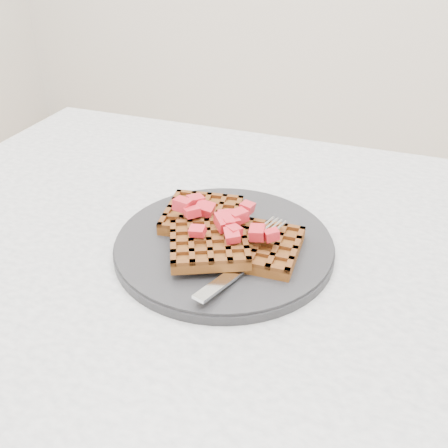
# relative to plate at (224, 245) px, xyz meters

# --- Properties ---
(table) EXTENTS (1.20, 0.80, 0.75)m
(table) POSITION_rel_plate_xyz_m (0.07, 0.00, -0.12)
(table) COLOR silver
(table) RESTS_ON ground
(plate) EXTENTS (0.29, 0.29, 0.02)m
(plate) POSITION_rel_plate_xyz_m (0.00, 0.00, 0.00)
(plate) COLOR #232326
(plate) RESTS_ON table
(waffles) EXTENTS (0.20, 0.19, 0.03)m
(waffles) POSITION_rel_plate_xyz_m (0.00, -0.00, 0.02)
(waffles) COLOR brown
(waffles) RESTS_ON plate
(strawberry_pile) EXTENTS (0.15, 0.15, 0.02)m
(strawberry_pile) POSITION_rel_plate_xyz_m (0.00, 0.00, 0.05)
(strawberry_pile) COLOR #AA0C1A
(strawberry_pile) RESTS_ON waffles
(fork) EXTENTS (0.07, 0.18, 0.02)m
(fork) POSITION_rel_plate_xyz_m (0.05, -0.04, 0.02)
(fork) COLOR silver
(fork) RESTS_ON plate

